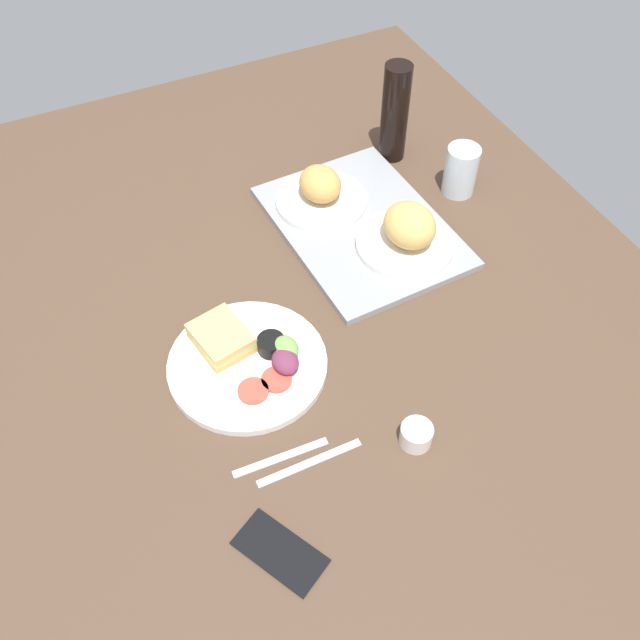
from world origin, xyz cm
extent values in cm
cube|color=#4C3828|center=(0.00, 0.00, -1.50)|extent=(190.00, 150.00, 3.00)
cube|color=gray|center=(-20.43, 23.82, 0.80)|extent=(46.51, 35.09, 1.60)
cylinder|color=white|center=(-30.43, 18.82, 2.30)|extent=(20.51, 20.51, 1.40)
ellipsoid|color=tan|center=(-31.10, 18.87, 6.59)|extent=(10.54, 9.11, 7.19)
cylinder|color=white|center=(-10.43, 28.82, 2.30)|extent=(20.81, 20.81, 1.40)
ellipsoid|color=tan|center=(-10.52, 29.56, 7.18)|extent=(12.25, 10.58, 8.35)
cylinder|color=white|center=(3.49, -12.63, 0.80)|extent=(29.67, 29.67, 1.60)
cube|color=tan|center=(-2.45, -15.30, 2.30)|extent=(12.43, 10.82, 1.40)
cube|color=#B2C66B|center=(-2.45, -15.30, 3.50)|extent=(12.51, 10.93, 1.00)
cube|color=#DBB266|center=(-2.45, -15.30, 4.70)|extent=(12.62, 11.07, 1.40)
cylinder|color=#D14738|center=(10.17, -14.11, 2.00)|extent=(5.60, 5.60, 0.80)
cylinder|color=#D14738|center=(9.72, -9.37, 2.00)|extent=(5.60, 5.60, 0.80)
cylinder|color=black|center=(2.75, -7.44, 3.10)|extent=(5.20, 5.20, 3.00)
cylinder|color=#EFEACC|center=(2.75, -7.44, 4.20)|extent=(4.26, 4.26, 0.60)
ellipsoid|color=#729E4C|center=(4.97, -5.51, 3.40)|extent=(6.00, 4.80, 3.60)
ellipsoid|color=#6B2D47|center=(7.64, -6.70, 3.40)|extent=(6.00, 4.80, 3.60)
cylinder|color=silver|center=(-22.45, 49.95, 5.82)|extent=(7.45, 7.45, 11.65)
cylinder|color=black|center=(-40.67, 42.57, 11.95)|extent=(6.40, 6.40, 23.90)
cylinder|color=silver|center=(30.44, 7.55, 2.00)|extent=(5.60, 5.60, 4.00)
cube|color=#B7B7BC|center=(23.49, -14.63, 0.25)|extent=(2.26, 17.05, 0.50)
cube|color=#B7B7BC|center=(26.49, -10.63, 0.25)|extent=(1.56, 19.01, 0.50)
cube|color=black|center=(38.34, -21.22, 0.40)|extent=(16.09, 13.20, 0.80)
camera|label=1|loc=(77.83, -33.23, 106.10)|focal=39.23mm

